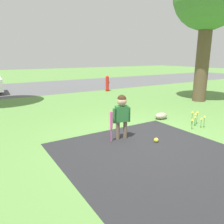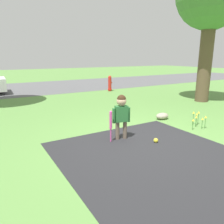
{
  "view_description": "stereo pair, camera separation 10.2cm",
  "coord_description": "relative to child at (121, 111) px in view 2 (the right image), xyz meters",
  "views": [
    {
      "loc": [
        -3.14,
        -3.48,
        1.82
      ],
      "look_at": [
        -0.48,
        0.74,
        0.54
      ],
      "focal_mm": 35.0,
      "sensor_mm": 36.0,
      "label": 1
    },
    {
      "loc": [
        -3.06,
        -3.53,
        1.82
      ],
      "look_at": [
        -0.48,
        0.74,
        0.54
      ],
      "focal_mm": 35.0,
      "sensor_mm": 36.0,
      "label": 2
    }
  ],
  "objects": [
    {
      "name": "edging_rock",
      "position": [
        1.93,
        0.71,
        -0.56
      ],
      "size": [
        0.41,
        0.28,
        0.19
      ],
      "color": "#9E937F",
      "rests_on": "ground"
    },
    {
      "name": "flower_bed",
      "position": [
        2.2,
        -0.33,
        -0.37
      ],
      "size": [
        0.54,
        0.43,
        0.39
      ],
      "color": "#38702D",
      "rests_on": "ground"
    },
    {
      "name": "sports_ball",
      "position": [
        0.52,
        -0.58,
        -0.61
      ],
      "size": [
        0.1,
        0.1,
        0.1
      ],
      "color": "yellow",
      "rests_on": "ground"
    },
    {
      "name": "ground_plane",
      "position": [
        0.48,
        -0.34,
        -0.66
      ],
      "size": [
        60.0,
        60.0,
        0.0
      ],
      "primitive_type": "plane",
      "color": "#5B8C42"
    },
    {
      "name": "child",
      "position": [
        0.0,
        0.0,
        0.0
      ],
      "size": [
        0.4,
        0.22,
        1.01
      ],
      "rotation": [
        0.0,
        0.0,
        -0.24
      ],
      "color": "#6B5B4C",
      "rests_on": "ground"
    },
    {
      "name": "fire_hydrant",
      "position": [
        3.36,
        6.19,
        -0.26
      ],
      "size": [
        0.24,
        0.22,
        0.83
      ],
      "color": "red",
      "rests_on": "ground"
    },
    {
      "name": "street_strip",
      "position": [
        0.48,
        9.62,
        -0.65
      ],
      "size": [
        40.0,
        6.0,
        0.01
      ],
      "color": "#59595B",
      "rests_on": "ground"
    },
    {
      "name": "baseball_bat",
      "position": [
        -0.29,
        -0.03,
        -0.2
      ],
      "size": [
        0.06,
        0.06,
        0.7
      ],
      "color": "#E54CA5",
      "rests_on": "ground"
    }
  ]
}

